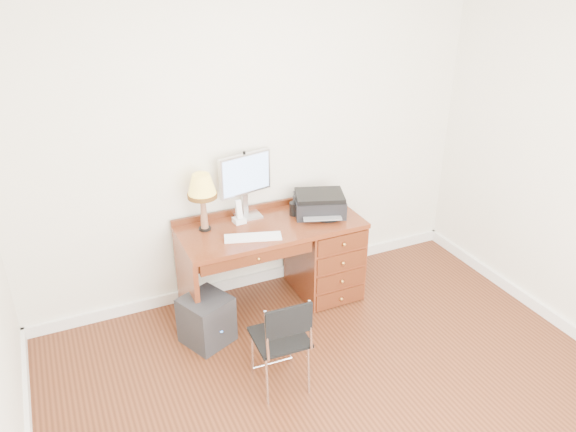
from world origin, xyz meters
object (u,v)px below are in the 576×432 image
leg_lamp (202,189)px  phone (239,216)px  equipment_box (207,320)px  desk (305,252)px  printer (319,204)px  chair (283,335)px  monitor (246,177)px

leg_lamp → phone: bearing=0.3°
leg_lamp → equipment_box: size_ratio=1.22×
equipment_box → phone: bearing=19.4°
desk → printer: size_ratio=3.01×
desk → phone: (-0.54, 0.14, 0.40)m
desk → printer: 0.45m
desk → equipment_box: (-0.99, -0.28, -0.22)m
phone → equipment_box: phone is taller
desk → chair: size_ratio=1.98×
phone → chair: phone is taller
printer → chair: size_ratio=0.66×
printer → desk: bearing=-151.4°
leg_lamp → equipment_box: 1.01m
leg_lamp → chair: size_ratio=0.63×
chair → equipment_box: chair is taller
chair → equipment_box: (-0.33, 0.73, -0.26)m
printer → equipment_box: size_ratio=1.28×
monitor → equipment_box: size_ratio=1.41×
phone → desk: bearing=-19.4°
printer → phone: size_ratio=2.53×
printer → phone: bearing=-170.2°
desk → leg_lamp: leg_lamp is taller
leg_lamp → equipment_box: (-0.15, -0.42, -0.91)m
phone → equipment_box: 0.87m
printer → leg_lamp: size_ratio=1.05×
chair → desk: bearing=59.3°
monitor → phone: (-0.11, -0.10, -0.29)m
phone → equipment_box: bearing=-141.5°
leg_lamp → chair: leg_lamp is taller
monitor → phone: monitor is taller
monitor → leg_lamp: (-0.40, -0.10, 0.00)m
printer → chair: bearing=-108.1°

